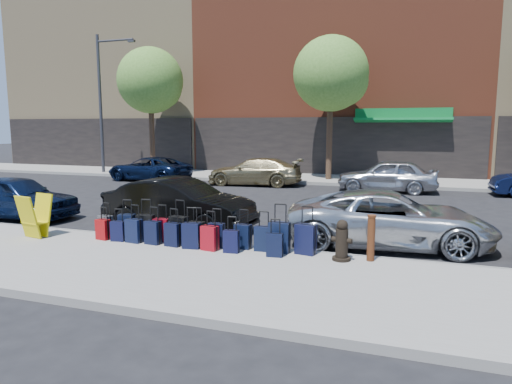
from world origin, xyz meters
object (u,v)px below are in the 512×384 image
at_px(suitcase_front_5, 197,233).
at_px(car_near_1, 179,204).
at_px(bollard, 371,237).
at_px(fire_hydrant, 342,242).
at_px(tree_left, 152,82).
at_px(car_near_2, 390,219).
at_px(car_near_0, 15,197).
at_px(streetlight, 103,96).
at_px(car_far_0, 149,169).
at_px(car_far_2, 387,176).
at_px(tree_center, 334,76).
at_px(car_far_1, 254,172).
at_px(display_rack, 35,216).

bearing_deg(suitcase_front_5, car_near_1, 128.85).
distance_m(suitcase_front_5, bollard, 3.94).
bearing_deg(fire_hydrant, tree_left, 143.61).
relative_size(car_near_1, car_near_2, 0.90).
bearing_deg(car_near_0, streetlight, 23.26).
bearing_deg(car_near_1, suitcase_front_5, -137.96).
xyz_separation_m(tree_left, car_far_0, (1.21, -2.58, -4.78)).
bearing_deg(car_near_0, car_near_2, -90.35).
xyz_separation_m(bollard, car_far_2, (-0.29, 11.49, 0.09)).
distance_m(tree_center, fire_hydrant, 15.50).
distance_m(car_far_1, car_far_2, 6.31).
bearing_deg(car_near_1, car_near_2, -85.86).
relative_size(suitcase_front_5, display_rack, 0.83).
distance_m(tree_center, car_far_0, 10.76).
relative_size(tree_center, car_near_0, 1.81).
bearing_deg(streetlight, car_far_0, -24.42).
height_order(car_near_1, car_far_0, car_near_1).
bearing_deg(car_far_0, car_near_2, 59.00).
distance_m(car_far_0, car_far_2, 12.23).
xyz_separation_m(car_near_2, car_far_0, (-12.80, 9.83, -0.04)).
xyz_separation_m(suitcase_front_5, car_far_2, (3.64, 11.49, 0.30)).
distance_m(car_near_1, car_far_2, 10.85).
distance_m(bollard, car_near_1, 5.76).
xyz_separation_m(streetlight, car_near_1, (11.25, -11.69, -3.95)).
distance_m(fire_hydrant, car_far_0, 16.86).
relative_size(tree_left, car_far_1, 1.56).
relative_size(car_near_0, car_far_0, 0.88).
xyz_separation_m(tree_center, suitcase_front_5, (-0.70, -14.32, -4.99)).
distance_m(tree_left, car_near_2, 19.31).
bearing_deg(car_far_0, car_far_2, 95.36).
distance_m(display_rack, car_far_0, 13.15).
distance_m(car_near_2, car_far_1, 12.04).
height_order(fire_hydrant, display_rack, display_rack).
bearing_deg(car_far_0, car_near_1, 42.40).
bearing_deg(display_rack, tree_center, 82.41).
distance_m(display_rack, car_near_1, 3.66).
distance_m(fire_hydrant, display_rack, 7.49).
xyz_separation_m(fire_hydrant, car_far_1, (-6.03, 11.94, 0.13)).
xyz_separation_m(tree_left, streetlight, (-2.94, -0.70, -0.75)).
relative_size(tree_center, display_rack, 6.86).
xyz_separation_m(tree_center, car_near_0, (-7.79, -12.72, -4.73)).
relative_size(tree_center, car_far_0, 1.59).
xyz_separation_m(streetlight, car_far_0, (4.15, -1.88, -4.03)).
xyz_separation_m(tree_center, car_far_2, (2.94, -2.83, -4.68)).
relative_size(bollard, car_near_0, 0.24).
height_order(car_near_0, car_far_0, car_near_0).
bearing_deg(car_far_0, bollard, 53.37).
height_order(fire_hydrant, car_near_1, car_near_1).
bearing_deg(car_near_2, fire_hydrant, 152.23).
relative_size(fire_hydrant, car_near_1, 0.20).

